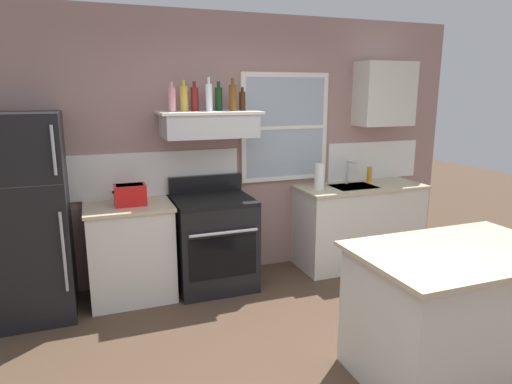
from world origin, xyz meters
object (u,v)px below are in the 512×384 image
at_px(bottle_dark_green_wine, 219,99).
at_px(bottle_amber_wine, 233,97).
at_px(refrigerator, 25,218).
at_px(dish_soap_bottle, 369,175).
at_px(toaster, 130,194).
at_px(bottle_red_label_wine, 195,99).
at_px(stove_range, 214,242).
at_px(bottle_rose_pink, 172,99).
at_px(kitchen_island, 455,312).
at_px(bottle_champagne_gold_foil, 184,98).
at_px(bottle_clear_tall, 209,97).
at_px(paper_towel_roll, 320,176).
at_px(bottle_brown_stout, 242,101).

height_order(bottle_dark_green_wine, bottle_amber_wine, bottle_amber_wine).
xyz_separation_m(refrigerator, dish_soap_bottle, (3.53, 0.16, 0.12)).
relative_size(bottle_dark_green_wine, dish_soap_bottle, 1.54).
height_order(refrigerator, toaster, refrigerator).
distance_m(toaster, bottle_red_label_wine, 1.08).
height_order(stove_range, bottle_rose_pink, bottle_rose_pink).
relative_size(bottle_rose_pink, kitchen_island, 0.19).
bearing_deg(bottle_dark_green_wine, bottle_champagne_gold_foil, -175.78).
xyz_separation_m(stove_range, bottle_clear_tall, (-0.00, 0.06, 1.41)).
bearing_deg(bottle_clear_tall, bottle_champagne_gold_foil, 164.62).
height_order(bottle_champagne_gold_foil, kitchen_island, bottle_champagne_gold_foil).
distance_m(stove_range, bottle_rose_pink, 1.44).
bearing_deg(bottle_champagne_gold_foil, paper_towel_roll, -3.61).
bearing_deg(paper_towel_roll, dish_soap_bottle, 8.20).
relative_size(bottle_brown_stout, dish_soap_bottle, 1.25).
bearing_deg(bottle_champagne_gold_foil, bottle_clear_tall, -15.38).
height_order(bottle_champagne_gold_foil, dish_soap_bottle, bottle_champagne_gold_foil).
bearing_deg(toaster, bottle_rose_pink, 5.62).
bearing_deg(bottle_champagne_gold_foil, toaster, -169.36).
distance_m(bottle_clear_tall, bottle_dark_green_wine, 0.15).
bearing_deg(bottle_clear_tall, bottle_dark_green_wine, 36.40).
bearing_deg(bottle_clear_tall, bottle_red_label_wine, 143.48).
xyz_separation_m(toaster, kitchen_island, (1.94, -1.99, -0.55)).
height_order(bottle_champagne_gold_foil, paper_towel_roll, bottle_champagne_gold_foil).
bearing_deg(bottle_dark_green_wine, bottle_amber_wine, -34.84).
relative_size(bottle_dark_green_wine, paper_towel_roll, 1.03).
xyz_separation_m(stove_range, bottle_champagne_gold_foil, (-0.23, 0.13, 1.40)).
bearing_deg(bottle_amber_wine, kitchen_island, -65.63).
distance_m(bottle_champagne_gold_foil, bottle_amber_wine, 0.47).
xyz_separation_m(refrigerator, bottle_amber_wine, (1.89, 0.09, 0.99)).
distance_m(bottle_dark_green_wine, bottle_amber_wine, 0.14).
relative_size(refrigerator, stove_range, 1.62).
relative_size(stove_range, paper_towel_roll, 4.04).
height_order(bottle_clear_tall, kitchen_island, bottle_clear_tall).
bearing_deg(bottle_dark_green_wine, kitchen_island, -63.84).
height_order(bottle_rose_pink, bottle_dark_green_wine, bottle_dark_green_wine).
relative_size(bottle_dark_green_wine, kitchen_island, 0.20).
xyz_separation_m(bottle_rose_pink, dish_soap_bottle, (2.23, 0.07, -0.86)).
xyz_separation_m(bottle_rose_pink, bottle_dark_green_wine, (0.47, 0.09, 0.00)).
bearing_deg(stove_range, bottle_dark_green_wine, 52.05).
bearing_deg(stove_range, dish_soap_bottle, 4.18).
bearing_deg(dish_soap_bottle, bottle_red_label_wine, 179.60).
xyz_separation_m(bottle_clear_tall, bottle_brown_stout, (0.35, 0.05, -0.04)).
bearing_deg(bottle_amber_wine, bottle_dark_green_wine, 145.16).
height_order(bottle_red_label_wine, paper_towel_roll, bottle_red_label_wine).
bearing_deg(kitchen_island, bottle_dark_green_wine, 116.16).
distance_m(bottle_champagne_gold_foil, bottle_dark_green_wine, 0.35).
bearing_deg(bottle_clear_tall, refrigerator, -176.98).
relative_size(toaster, bottle_champagne_gold_foil, 1.03).
bearing_deg(bottle_dark_green_wine, bottle_red_label_wine, -179.81).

